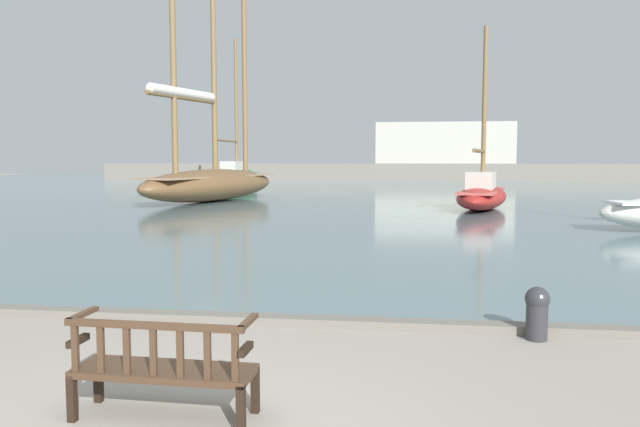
{
  "coord_description": "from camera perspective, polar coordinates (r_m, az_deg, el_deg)",
  "views": [
    {
      "loc": [
        1.82,
        -4.47,
        2.3
      ],
      "look_at": [
        -0.13,
        10.0,
        1.0
      ],
      "focal_mm": 35.0,
      "sensor_mm": 36.0,
      "label": 1
    }
  ],
  "objects": [
    {
      "name": "harbor_water",
      "position": [
        48.56,
        5.53,
        2.4
      ],
      "size": [
        100.0,
        80.0,
        0.08
      ],
      "primitive_type": "cube",
      "color": "slate",
      "rests_on": "ground"
    },
    {
      "name": "sailboat_mid_starboard",
      "position": [
        47.48,
        -7.7,
        3.52
      ],
      "size": [
        2.75,
        8.19,
        11.06
      ],
      "color": "#2D6647",
      "rests_on": "harbor_water"
    },
    {
      "name": "sailboat_far_starboard",
      "position": [
        32.71,
        -9.85,
        3.43
      ],
      "size": [
        5.71,
        11.76,
        16.4
      ],
      "color": "brown",
      "rests_on": "harbor_water"
    },
    {
      "name": "quay_edge_kerb",
      "position": [
        8.81,
        -4.57,
        -9.67
      ],
      "size": [
        40.0,
        0.3,
        0.12
      ],
      "primitive_type": "cube",
      "color": "slate",
      "rests_on": "ground"
    },
    {
      "name": "park_bench",
      "position": [
        5.81,
        -14.17,
        -13.44
      ],
      "size": [
        1.61,
        0.57,
        0.92
      ],
      "color": "black",
      "rests_on": "ground"
    },
    {
      "name": "far_breakwater",
      "position": [
        61.55,
        7.59,
        4.54
      ],
      "size": [
        57.24,
        2.4,
        5.74
      ],
      "color": "slate",
      "rests_on": "ground"
    },
    {
      "name": "sailboat_centre_channel",
      "position": [
        28.02,
        14.58,
        1.76
      ],
      "size": [
        3.46,
        7.1,
        7.86
      ],
      "color": "maroon",
      "rests_on": "harbor_water"
    },
    {
      "name": "mooring_bollard",
      "position": [
        8.44,
        19.23,
        -8.37
      ],
      "size": [
        0.31,
        0.31,
        0.68
      ],
      "color": "#2D2D33",
      "rests_on": "ground"
    }
  ]
}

